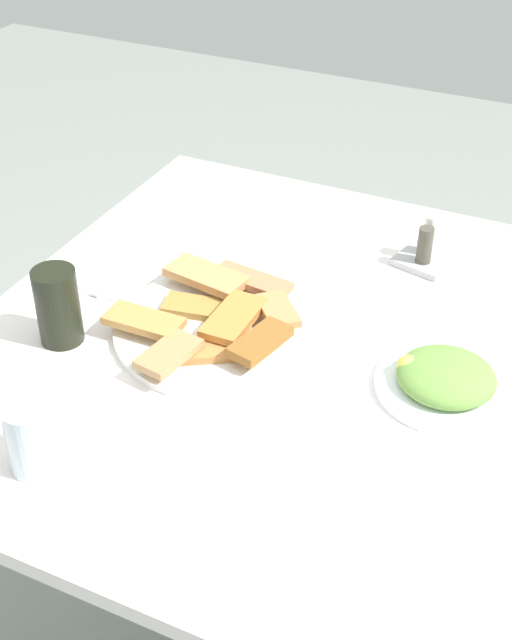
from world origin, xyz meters
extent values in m
plane|color=gray|center=(0.00, 0.00, 0.00)|extent=(6.00, 6.00, 0.00)
cube|color=white|center=(0.00, 0.00, 0.72)|extent=(1.02, 0.91, 0.02)
cylinder|color=#4C4D52|center=(-0.45, -0.40, 0.35)|extent=(0.04, 0.04, 0.70)
cylinder|color=white|center=(0.02, -0.08, 0.73)|extent=(0.34, 0.34, 0.01)
cube|color=#CA7E39|center=(0.02, -0.06, 0.76)|extent=(0.12, 0.06, 0.01)
cube|color=#C27951|center=(-0.09, -0.08, 0.76)|extent=(0.06, 0.14, 0.01)
cube|color=#AD7F3A|center=(0.00, -0.13, 0.75)|extent=(0.07, 0.12, 0.01)
cube|color=#C9834F|center=(-0.03, -0.01, 0.76)|extent=(0.10, 0.10, 0.01)
cube|color=brown|center=(0.06, 0.00, 0.76)|extent=(0.11, 0.07, 0.02)
cube|color=#C17A3E|center=(0.09, -0.07, 0.75)|extent=(0.10, 0.12, 0.01)
cube|color=#C28947|center=(0.09, -0.18, 0.76)|extent=(0.06, 0.12, 0.01)
cube|color=tan|center=(0.14, -0.11, 0.76)|extent=(0.11, 0.07, 0.01)
cube|color=tan|center=(-0.06, -0.15, 0.76)|extent=(0.08, 0.14, 0.01)
cylinder|color=white|center=(0.01, 0.26, 0.73)|extent=(0.20, 0.20, 0.01)
ellipsoid|color=#6E9E44|center=(0.01, 0.26, 0.75)|extent=(0.15, 0.15, 0.05)
sphere|color=#DEDD52|center=(0.01, 0.21, 0.75)|extent=(0.03, 0.03, 0.03)
cylinder|color=black|center=(0.14, -0.30, 0.79)|extent=(0.08, 0.08, 0.12)
cylinder|color=silver|center=(0.38, -0.17, 0.78)|extent=(0.07, 0.07, 0.10)
cube|color=white|center=(-0.07, -0.33, 0.73)|extent=(0.19, 0.19, 0.00)
cube|color=silver|center=(-0.07, -0.35, 0.73)|extent=(0.20, 0.03, 0.00)
cube|color=silver|center=(-0.07, -0.31, 0.73)|extent=(0.19, 0.02, 0.00)
cube|color=#B2B2B7|center=(-0.31, 0.14, 0.73)|extent=(0.11, 0.11, 0.01)
cylinder|color=white|center=(-0.33, 0.14, 0.78)|extent=(0.03, 0.03, 0.07)
cylinder|color=#49463A|center=(-0.29, 0.14, 0.77)|extent=(0.03, 0.03, 0.06)
camera|label=1|loc=(0.98, 0.43, 1.53)|focal=49.05mm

